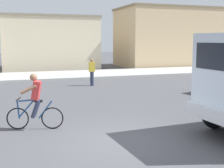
% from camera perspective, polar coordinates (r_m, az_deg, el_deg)
% --- Properties ---
extents(ground_plane, '(120.00, 120.00, 0.00)m').
position_cam_1_polar(ground_plane, '(8.31, 0.97, -10.83)').
color(ground_plane, '#4C4C51').
extents(sidewalk_far, '(80.00, 5.00, 0.16)m').
position_cam_1_polar(sidewalk_far, '(23.14, -12.17, 1.53)').
color(sidewalk_far, '#ADADA8').
rests_on(sidewalk_far, ground).
extents(cyclist, '(1.68, 0.63, 1.72)m').
position_cam_1_polar(cyclist, '(9.52, -14.29, -3.22)').
color(cyclist, black).
rests_on(cyclist, ground).
extents(pedestrian_near_kerb, '(0.34, 0.22, 1.62)m').
position_cam_1_polar(pedestrian_near_kerb, '(18.17, -3.80, 2.33)').
color(pedestrian_near_kerb, '#2D334C').
rests_on(pedestrian_near_kerb, ground).
extents(building_mid_block, '(8.81, 6.46, 4.94)m').
position_cam_1_polar(building_mid_block, '(30.16, -11.78, 7.62)').
color(building_mid_block, beige).
rests_on(building_mid_block, ground).
extents(building_corner_right, '(12.14, 6.34, 6.01)m').
position_cam_1_polar(building_corner_right, '(33.38, 11.79, 8.59)').
color(building_corner_right, '#D1B284').
rests_on(building_corner_right, ground).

